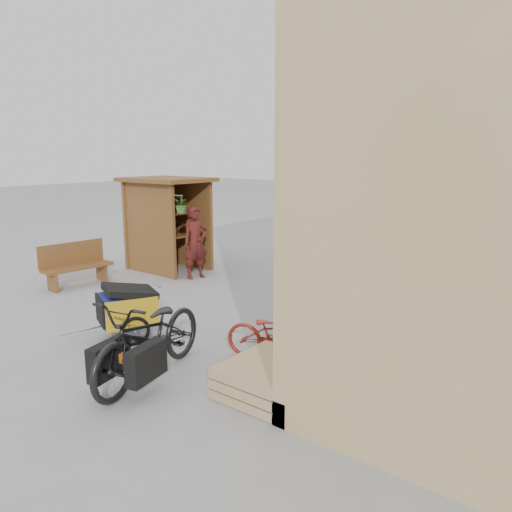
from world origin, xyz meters
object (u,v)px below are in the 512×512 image
Objects in this scene: kiosk at (165,211)px; pallet_stack at (269,377)px; child_trailer at (127,307)px; bike_1 at (309,312)px; bike_4 at (368,280)px; bench at (75,264)px; bike_7 at (392,269)px; bike_5 at (376,278)px; bike_3 at (358,292)px; person_kiosk at (196,243)px; shopping_carts at (465,249)px; cargo_bike at (150,338)px; bike_2 at (347,296)px; bike_6 at (390,274)px; bike_0 at (278,334)px.

pallet_stack is (6.28, -3.87, -1.34)m from kiosk.
child_trailer is 3.00m from bike_1.
kiosk reaches higher than child_trailer.
kiosk is at bearing 98.86° from bike_4.
bike_7 is (5.83, 4.33, -0.07)m from bench.
bike_4 is at bearing 171.93° from bike_5.
bike_3 is at bearing 76.77° from child_trailer.
person_kiosk is 4.31m from bike_4.
bike_5 reaches higher than bike_4.
cargo_bike is at bearing -99.47° from shopping_carts.
shopping_carts is 1.17× the size of bike_2.
pallet_stack is at bearing -162.21° from bike_5.
pallet_stack is at bearing -159.59° from bike_6.
bike_2 is at bearing 20.04° from bench.
bike_4 is at bearing 5.43° from kiosk.
bike_6 is at bearing -104.75° from shopping_carts.
shopping_carts is 2.97m from bike_6.
shopping_carts is 0.83× the size of cargo_bike.
bike_0 is 0.91m from bike_1.
kiosk reaches higher than pallet_stack.
bike_5 is at bearing -100.91° from shopping_carts.
person_kiosk reaches higher than bike_1.
bike_4 is (5.50, 0.52, -1.07)m from kiosk.
bike_4 is at bearing 86.07° from child_trailer.
shopping_carts is 1.36× the size of bike_7.
bike_1 is 4.04m from bike_7.
bike_7 reaches higher than pallet_stack.
cargo_bike is 5.34m from bike_5.
bike_4 is (0.72, 5.06, -0.11)m from cargo_bike.
bike_5 is (5.97, 3.14, -0.01)m from bench.
bike_0 is (2.54, 0.73, -0.10)m from child_trailer.
bike_5 is at bearing 32.08° from bench.
bike_1 is at bearing -171.13° from bike_4.
bench is 5.61m from cargo_bike.
bike_0 is at bearing -178.74° from bike_7.
bench is (-0.40, -2.40, -1.04)m from kiosk.
bench is at bearing 143.87° from cargo_bike.
kiosk is 2.64m from bench.
bike_5 is (-0.21, 3.73, 0.09)m from bike_0.
bike_0 is at bearing -164.32° from bike_6.
bike_4 reaches higher than pallet_stack.
bike_5 is at bearing -175.96° from bike_7.
bench reaches higher than bike_2.
bike_0 reaches higher than bike_6.
person_kiosk reaches higher than bike_4.
child_trailer is (3.23, -3.72, -1.04)m from kiosk.
shopping_carts is 1.23× the size of bike_3.
pallet_stack is 3.07m from child_trailer.
person_kiosk is (-5.01, 3.71, 0.67)m from pallet_stack.
shopping_carts is (6.28, 4.42, -0.93)m from kiosk.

